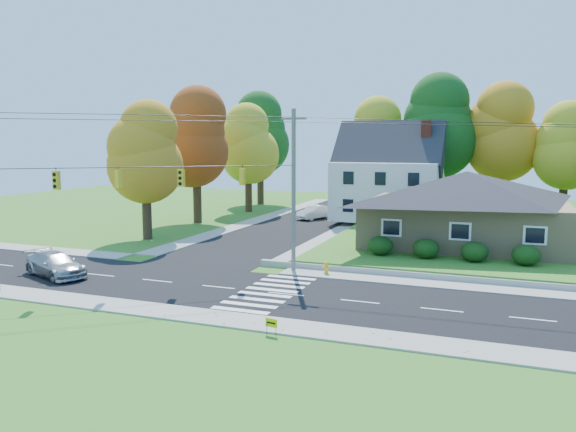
% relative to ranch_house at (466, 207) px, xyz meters
% --- Properties ---
extents(ground, '(120.00, 120.00, 0.00)m').
position_rel_ranch_house_xyz_m(ground, '(-8.00, -16.00, -3.27)').
color(ground, '#3D7923').
extents(road_main, '(90.00, 8.00, 0.02)m').
position_rel_ranch_house_xyz_m(road_main, '(-8.00, -16.00, -3.26)').
color(road_main, black).
rests_on(road_main, ground).
extents(road_cross, '(8.00, 44.00, 0.02)m').
position_rel_ranch_house_xyz_m(road_cross, '(-16.00, 10.00, -3.25)').
color(road_cross, black).
rests_on(road_cross, ground).
extents(sidewalk_north, '(90.00, 2.00, 0.08)m').
position_rel_ranch_house_xyz_m(sidewalk_north, '(-8.00, -11.00, -3.23)').
color(sidewalk_north, '#9C9A90').
rests_on(sidewalk_north, ground).
extents(sidewalk_south, '(90.00, 2.00, 0.08)m').
position_rel_ranch_house_xyz_m(sidewalk_south, '(-8.00, -21.00, -3.23)').
color(sidewalk_south, '#9C9A90').
rests_on(sidewalk_south, ground).
extents(lawn, '(30.00, 30.00, 0.50)m').
position_rel_ranch_house_xyz_m(lawn, '(5.00, 5.00, -3.02)').
color(lawn, '#3D7923').
rests_on(lawn, ground).
extents(ranch_house, '(14.60, 10.60, 5.40)m').
position_rel_ranch_house_xyz_m(ranch_house, '(0.00, 0.00, 0.00)').
color(ranch_house, tan).
rests_on(ranch_house, lawn).
extents(colonial_house, '(10.40, 8.40, 9.60)m').
position_rel_ranch_house_xyz_m(colonial_house, '(-7.96, 12.00, 1.32)').
color(colonial_house, silver).
rests_on(colonial_house, lawn).
extents(hedge_row, '(10.70, 1.70, 1.27)m').
position_rel_ranch_house_xyz_m(hedge_row, '(-0.50, -6.20, -2.13)').
color(hedge_row, '#163A10').
rests_on(hedge_row, lawn).
extents(traffic_infrastructure, '(38.10, 10.66, 10.00)m').
position_rel_ranch_house_xyz_m(traffic_infrastructure, '(-8.15, -14.65, 1.88)').
color(traffic_infrastructure, '#666059').
rests_on(traffic_infrastructure, ground).
extents(tree_lot_0, '(6.72, 6.72, 12.51)m').
position_rel_ranch_house_xyz_m(tree_lot_0, '(-10.00, 18.00, 5.04)').
color(tree_lot_0, '#3F2A19').
rests_on(tree_lot_0, lawn).
extents(tree_lot_1, '(7.84, 7.84, 14.60)m').
position_rel_ranch_house_xyz_m(tree_lot_1, '(-4.00, 17.00, 6.35)').
color(tree_lot_1, '#3F2A19').
rests_on(tree_lot_1, lawn).
extents(tree_lot_2, '(7.28, 7.28, 13.56)m').
position_rel_ranch_house_xyz_m(tree_lot_2, '(2.00, 18.00, 5.70)').
color(tree_lot_2, '#3F2A19').
rests_on(tree_lot_2, lawn).
extents(tree_lot_3, '(6.16, 6.16, 11.47)m').
position_rel_ranch_house_xyz_m(tree_lot_3, '(8.00, 17.00, 4.39)').
color(tree_lot_3, '#3F2A19').
rests_on(tree_lot_3, lawn).
extents(tree_west_0, '(6.16, 6.16, 11.47)m').
position_rel_ranch_house_xyz_m(tree_west_0, '(-25.00, -4.00, 3.89)').
color(tree_west_0, '#3F2A19').
rests_on(tree_west_0, ground).
extents(tree_west_1, '(7.28, 7.28, 13.56)m').
position_rel_ranch_house_xyz_m(tree_west_1, '(-26.00, 6.00, 5.20)').
color(tree_west_1, '#3F2A19').
rests_on(tree_west_1, ground).
extents(tree_west_2, '(6.72, 6.72, 12.51)m').
position_rel_ranch_house_xyz_m(tree_west_2, '(-25.00, 16.00, 4.54)').
color(tree_west_2, '#3F2A19').
rests_on(tree_west_2, ground).
extents(tree_west_3, '(7.84, 7.84, 14.60)m').
position_rel_ranch_house_xyz_m(tree_west_3, '(-27.00, 24.00, 5.85)').
color(tree_west_3, '#3F2A19').
rests_on(tree_west_3, ground).
extents(silver_sedan, '(5.30, 3.63, 1.43)m').
position_rel_ranch_house_xyz_m(silver_sedan, '(-22.32, -17.20, -2.53)').
color(silver_sedan, '#A2A2A3').
rests_on(silver_sedan, road_main).
extents(white_car, '(3.13, 4.56, 1.42)m').
position_rel_ranch_house_xyz_m(white_car, '(-15.76, 12.50, -2.53)').
color(white_car, white).
rests_on(white_car, road_cross).
extents(fire_hydrant, '(0.46, 0.36, 0.81)m').
position_rel_ranch_house_xyz_m(fire_hydrant, '(-7.32, -10.94, -2.88)').
color(fire_hydrant, gold).
rests_on(fire_hydrant, ground).
extents(yard_sign, '(0.56, 0.12, 0.70)m').
position_rel_ranch_house_xyz_m(yard_sign, '(-6.30, -22.08, -2.77)').
color(yard_sign, black).
rests_on(yard_sign, ground).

